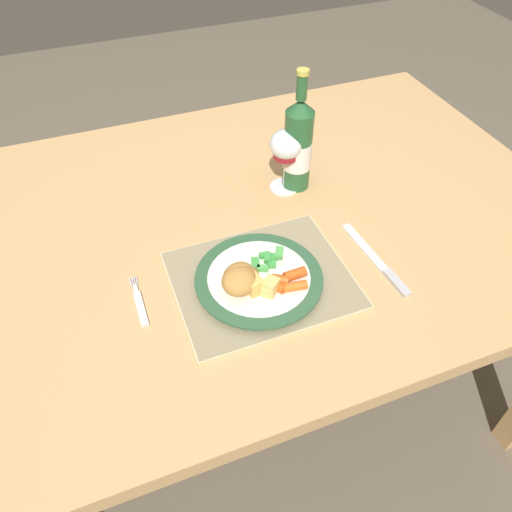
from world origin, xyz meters
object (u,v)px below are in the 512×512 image
object	(u,v)px
wine_glass	(286,148)
dinner_plate	(259,280)
dining_table	(252,242)
fork	(140,304)
bottle	(298,146)
table_knife	(380,264)

from	to	relation	value
wine_glass	dinner_plate	bearing A→B (deg)	-122.17
dining_table	wine_glass	distance (m)	0.23
dining_table	fork	xyz separation A→B (m)	(-0.28, -0.16, 0.08)
wine_glass	bottle	xyz separation A→B (m)	(0.03, 0.00, -0.00)
table_knife	wine_glass	size ratio (longest dim) A/B	1.47
wine_glass	dining_table	bearing A→B (deg)	-148.01
fork	bottle	distance (m)	0.49
dining_table	bottle	distance (m)	0.24
table_knife	wine_glass	world-z (taller)	wine_glass
dinner_plate	table_knife	xyz separation A→B (m)	(0.24, -0.04, -0.01)
dining_table	dinner_plate	xyz separation A→B (m)	(-0.06, -0.20, 0.10)
fork	wine_glass	world-z (taller)	wine_glass
dining_table	bottle	size ratio (longest dim) A/B	5.06
dining_table	dinner_plate	size ratio (longest dim) A/B	5.86
dinner_plate	bottle	bearing A→B (deg)	53.72
fork	table_knife	world-z (taller)	table_knife
dinner_plate	bottle	size ratio (longest dim) A/B	0.86
dinner_plate	table_knife	distance (m)	0.25
dining_table	bottle	world-z (taller)	bottle
fork	bottle	xyz separation A→B (m)	(0.42, 0.23, 0.10)
dinner_plate	bottle	xyz separation A→B (m)	(0.19, 0.26, 0.09)
dinner_plate	wine_glass	bearing A→B (deg)	57.83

